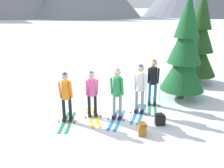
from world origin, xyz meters
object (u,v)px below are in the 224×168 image
at_px(pine_tree_mid, 185,52).
at_px(skier_in_green, 117,90).
at_px(skier_in_pink, 92,92).
at_px(skier_in_white, 140,86).
at_px(backpack_on_snow_beside, 142,129).
at_px(pine_tree_near, 199,42).
at_px(skier_in_orange, 66,94).
at_px(backpack_on_snow_front, 160,120).
at_px(skier_in_black, 153,79).

bearing_deg(pine_tree_mid, skier_in_green, -160.27).
height_order(skier_in_green, pine_tree_mid, pine_tree_mid).
relative_size(skier_in_pink, pine_tree_mid, 0.39).
distance_m(skier_in_white, backpack_on_snow_beside, 1.79).
bearing_deg(backpack_on_snow_beside, pine_tree_near, 41.80).
relative_size(skier_in_orange, backpack_on_snow_front, 4.62).
relative_size(pine_tree_mid, backpack_on_snow_beside, 11.51).
bearing_deg(backpack_on_snow_front, backpack_on_snow_beside, -152.70).
distance_m(pine_tree_near, backpack_on_snow_beside, 6.46).
xyz_separation_m(skier_in_green, pine_tree_near, (5.04, 2.89, 1.02)).
bearing_deg(skier_in_pink, skier_in_white, -5.49).
xyz_separation_m(skier_in_pink, backpack_on_snow_front, (2.05, -1.22, -0.74)).
distance_m(skier_in_black, pine_tree_mid, 1.79).
bearing_deg(backpack_on_snow_beside, skier_in_green, 109.36).
relative_size(skier_in_pink, backpack_on_snow_front, 4.47).
distance_m(skier_in_white, pine_tree_near, 4.99).
xyz_separation_m(pine_tree_mid, backpack_on_snow_beside, (-2.76, -2.37, -1.81)).
height_order(skier_in_pink, pine_tree_mid, pine_tree_mid).
bearing_deg(backpack_on_snow_beside, skier_in_orange, 144.24).
relative_size(skier_in_green, skier_in_black, 0.99).
bearing_deg(skier_in_orange, skier_in_white, -1.05).
distance_m(skier_in_pink, skier_in_green, 0.91).
bearing_deg(pine_tree_mid, backpack_on_snow_beside, -139.29).
height_order(skier_in_pink, backpack_on_snow_beside, skier_in_pink).
bearing_deg(pine_tree_near, skier_in_green, -150.16).
height_order(skier_in_white, pine_tree_mid, pine_tree_mid).
bearing_deg(skier_in_green, skier_in_black, 25.31).
height_order(skier_in_orange, skier_in_white, skier_in_white).
relative_size(pine_tree_near, backpack_on_snow_front, 12.00).
xyz_separation_m(skier_in_white, backpack_on_snow_beside, (-0.49, -1.48, -0.88)).
relative_size(skier_in_black, pine_tree_mid, 0.43).
bearing_deg(skier_in_pink, skier_in_green, -27.70).
relative_size(skier_in_orange, skier_in_black, 0.94).
relative_size(skier_in_orange, backpack_on_snow_beside, 4.62).
distance_m(skier_in_green, pine_tree_mid, 3.51).
distance_m(pine_tree_mid, backpack_on_snow_beside, 4.06).
xyz_separation_m(pine_tree_near, pine_tree_mid, (-1.85, -1.75, -0.09)).
distance_m(skier_in_orange, pine_tree_near, 7.29).
bearing_deg(pine_tree_near, backpack_on_snow_beside, -138.20).
relative_size(backpack_on_snow_front, backpack_on_snow_beside, 1.00).
distance_m(skier_in_black, backpack_on_snow_beside, 2.55).
bearing_deg(pine_tree_near, backpack_on_snow_front, -135.69).
relative_size(pine_tree_near, backpack_on_snow_beside, 12.00).
bearing_deg(skier_in_orange, pine_tree_near, 21.05).
bearing_deg(backpack_on_snow_front, skier_in_green, 147.26).
height_order(skier_in_orange, pine_tree_near, pine_tree_near).
xyz_separation_m(skier_in_orange, backpack_on_snow_beside, (2.12, -1.53, -0.81)).
bearing_deg(backpack_on_snow_beside, skier_in_black, 58.12).
relative_size(skier_in_green, skier_in_white, 1.00).
xyz_separation_m(skier_in_orange, pine_tree_near, (6.73, 2.59, 1.09)).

